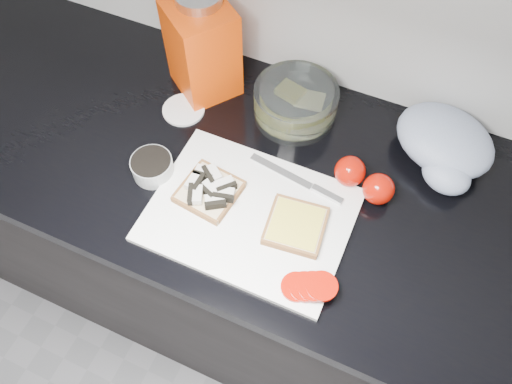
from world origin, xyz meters
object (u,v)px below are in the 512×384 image
bread_bag (203,50)px  cutting_board (250,215)px  steel_canister (203,39)px  glass_bowl (295,103)px

bread_bag → cutting_board: bearing=-12.8°
bread_bag → steel_canister: bearing=146.7°
cutting_board → bread_bag: (-0.25, 0.29, 0.10)m
glass_bowl → cutting_board: bearing=-86.5°
cutting_board → glass_bowl: size_ratio=2.11×
cutting_board → bread_bag: size_ratio=1.82×
cutting_board → glass_bowl: glass_bowl is taller
steel_canister → cutting_board: bearing=-50.8°
glass_bowl → steel_canister: bearing=174.7°
steel_canister → glass_bowl: bearing=-5.3°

